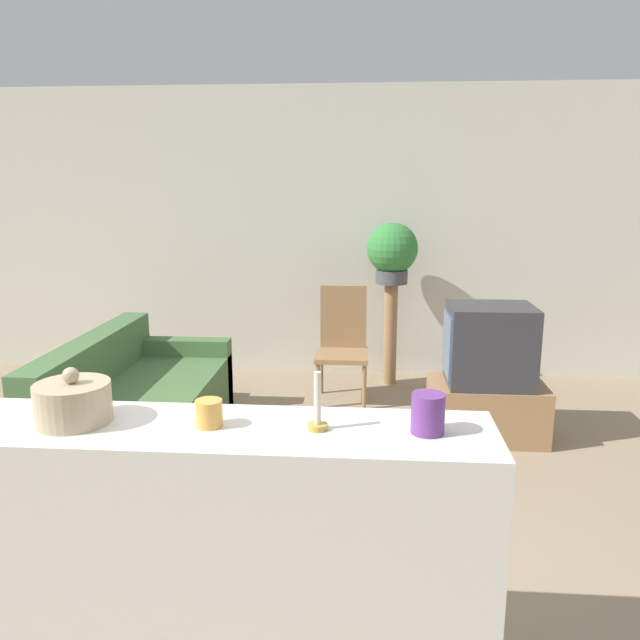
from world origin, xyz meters
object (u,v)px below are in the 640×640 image
television (489,345)px  wooden_chair (343,341)px  potted_plant (392,251)px  decorative_bowl (73,402)px  couch (137,408)px

television → wooden_chair: bearing=144.3°
potted_plant → decorative_bowl: (-1.22, -3.59, -0.15)m
couch → wooden_chair: (1.39, 1.13, 0.23)m
wooden_chair → potted_plant: size_ratio=1.78×
wooden_chair → decorative_bowl: 3.32m
couch → potted_plant: potted_plant is taller
television → potted_plant: potted_plant is taller
potted_plant → couch: bearing=-139.3°
television → decorative_bowl: 3.07m
television → decorative_bowl: bearing=-128.1°
decorative_bowl → couch: bearing=106.0°
television → wooden_chair: 1.33m
potted_plant → decorative_bowl: size_ratio=2.09×
couch → decorative_bowl: decorative_bowl is taller
couch → wooden_chair: wooden_chair is taller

